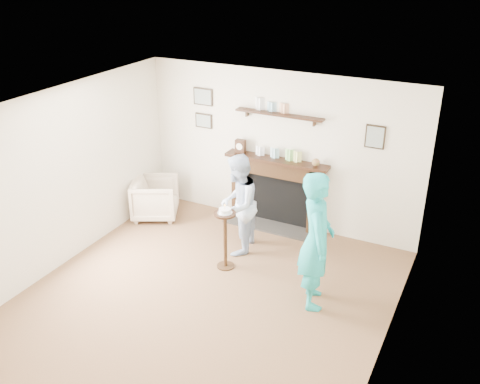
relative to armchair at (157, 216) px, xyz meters
name	(u,v)px	position (x,y,z in m)	size (l,w,h in m)	color
ground	(201,303)	(1.90, -1.76, 0.00)	(5.00, 5.00, 0.00)	brown
room_shell	(225,167)	(1.90, -1.07, 1.62)	(4.54, 5.02, 2.52)	beige
armchair	(157,216)	(0.00, 0.00, 0.00)	(0.72, 0.74, 0.67)	tan
man	(238,250)	(1.73, -0.37, 0.00)	(0.73, 0.57, 1.51)	silver
woman	(312,301)	(3.15, -1.08, 0.00)	(0.65, 0.43, 1.79)	#1EAAA7
pedestal_table	(225,229)	(1.77, -0.86, 0.60)	(0.31, 0.31, 0.98)	black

